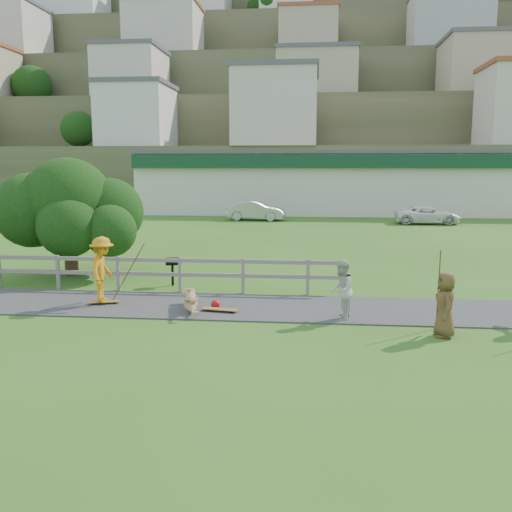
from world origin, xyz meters
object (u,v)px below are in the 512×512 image
object	(u,v)px
skater_fallen	(191,299)
spectator_c	(445,305)
car_silver	(256,211)
spectator_a	(341,290)
tree	(70,230)
bbq	(172,272)
skater_rider	(103,273)
car_white	(427,215)

from	to	relation	value
skater_fallen	spectator_c	distance (m)	6.58
spectator_c	car_silver	size ratio (longest dim) A/B	0.37
spectator_a	tree	world-z (taller)	tree
skater_fallen	car_silver	bearing A→B (deg)	75.33
car_silver	bbq	xyz separation A→B (m)	(-0.44, -22.56, -0.22)
skater_rider	spectator_a	size ratio (longest dim) A/B	1.18
skater_rider	tree	xyz separation A→B (m)	(-2.78, 4.21, 0.71)
skater_fallen	spectator_a	size ratio (longest dim) A/B	1.14
car_white	tree	world-z (taller)	tree
car_white	bbq	bearing A→B (deg)	150.04
spectator_c	car_white	bearing A→B (deg)	171.72
skater_fallen	spectator_a	world-z (taller)	spectator_a
skater_rider	tree	distance (m)	5.10
spectator_a	tree	xyz separation A→B (m)	(-9.42, 5.15, 0.85)
skater_fallen	bbq	bearing A→B (deg)	95.80
car_silver	tree	size ratio (longest dim) A/B	0.82
skater_fallen	car_silver	xyz separation A→B (m)	(-0.90, 25.80, 0.35)
spectator_c	spectator_a	bearing A→B (deg)	-115.18
skater_fallen	spectator_c	bearing A→B (deg)	-31.60
car_silver	tree	bearing A→B (deg)	173.47
skater_rider	spectator_a	world-z (taller)	skater_rider
skater_rider	spectator_c	distance (m)	9.22
car_silver	car_white	world-z (taller)	car_silver
spectator_a	car_white	bearing A→B (deg)	176.91
skater_fallen	skater_rider	bearing A→B (deg)	154.34
skater_fallen	bbq	distance (m)	3.51
skater_rider	car_white	distance (m)	27.55
spectator_c	car_silver	xyz separation A→B (m)	(-7.23, 27.49, -0.08)
spectator_c	bbq	xyz separation A→B (m)	(-7.68, 4.93, -0.30)
skater_rider	car_white	world-z (taller)	skater_rider
skater_rider	tree	world-z (taller)	tree
skater_fallen	spectator_c	size ratio (longest dim) A/B	1.19
skater_fallen	car_white	bearing A→B (deg)	49.33
skater_fallen	spectator_a	distance (m)	4.06
car_white	spectator_c	bearing A→B (deg)	170.15
skater_rider	skater_fallen	xyz separation A→B (m)	(2.64, -0.42, -0.60)
spectator_c	bbq	distance (m)	9.13
car_white	spectator_a	bearing A→B (deg)	164.60
spectator_a	spectator_c	world-z (taller)	spectator_a
spectator_a	bbq	size ratio (longest dim) A/B	1.71
skater_fallen	bbq	world-z (taller)	bbq
skater_rider	car_silver	distance (m)	25.44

